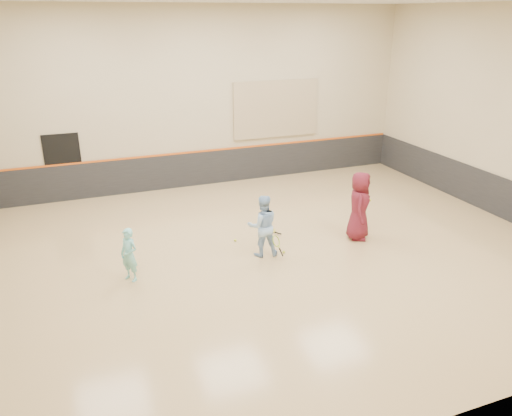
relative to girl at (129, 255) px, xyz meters
name	(u,v)px	position (x,y,z in m)	size (l,w,h in m)	color
room	(266,226)	(3.34, 0.02, 0.18)	(15.04, 12.04, 6.22)	tan
wainscot_back	(202,168)	(3.34, 5.99, -0.03)	(14.90, 0.04, 1.20)	#232326
wainscot_right	(498,196)	(10.81, 0.02, -0.03)	(0.04, 11.90, 1.20)	#232326
accent_stripe	(201,151)	(3.34, 5.98, 0.59)	(14.90, 0.03, 0.06)	#D85914
acoustic_panel	(276,109)	(6.14, 5.97, 1.87)	(3.20, 0.08, 2.00)	tan
doorway	(64,168)	(-1.16, 6.00, 0.47)	(1.10, 0.05, 2.20)	black
girl	(129,255)	(0.00, 0.00, 0.00)	(0.46, 0.30, 1.26)	#7FDCDC
instructor	(263,226)	(3.27, 0.09, 0.17)	(0.77, 0.60, 1.59)	#97BEEA
young_man	(359,206)	(6.03, 0.11, 0.30)	(0.91, 0.59, 1.86)	maroon
held_racket	(276,241)	(3.53, -0.16, -0.19)	(0.34, 0.34, 0.63)	#99C32B
spare_racket	(270,229)	(3.99, 1.36, -0.57)	(0.74, 0.74, 0.11)	gold
ball_under_racket	(284,252)	(3.80, -0.03, -0.60)	(0.07, 0.07, 0.07)	gold
ball_in_hand	(370,200)	(6.21, -0.10, 0.51)	(0.07, 0.07, 0.07)	gold
ball_beside_spare	(235,240)	(2.88, 1.08, -0.60)	(0.07, 0.07, 0.07)	#CDE234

